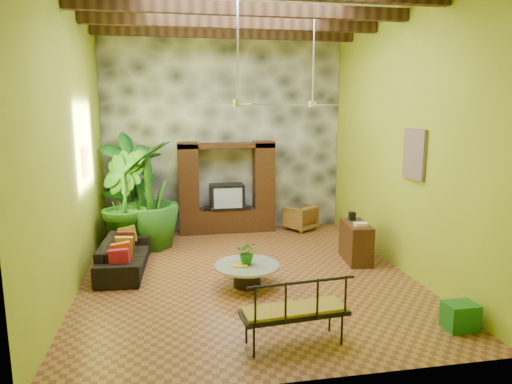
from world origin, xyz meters
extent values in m
plane|color=brown|center=(0.00, 0.00, 0.00)|extent=(7.00, 7.00, 0.00)
cube|color=#9AAA26|center=(0.00, 3.50, 2.50)|extent=(6.00, 0.02, 5.00)
cube|color=#9AAA26|center=(-3.00, 0.00, 2.50)|extent=(0.02, 7.00, 5.00)
cube|color=#9AAA26|center=(3.00, 0.00, 2.50)|extent=(0.02, 7.00, 5.00)
cube|color=#313338|center=(0.00, 3.44, 2.50)|extent=(5.98, 0.10, 4.98)
cube|color=#3C2513|center=(0.00, 0.00, 4.78)|extent=(5.95, 0.16, 0.22)
cube|color=#3C2513|center=(0.00, 1.30, 4.78)|extent=(5.95, 0.16, 0.22)
cube|color=#3C2513|center=(0.00, 2.60, 4.78)|extent=(5.95, 0.16, 0.22)
cube|color=#33180E|center=(0.00, 3.14, 0.30)|extent=(2.40, 0.50, 0.60)
cube|color=#33180E|center=(-0.95, 3.14, 1.30)|extent=(0.50, 0.48, 2.00)
cube|color=#33180E|center=(0.95, 3.14, 1.30)|extent=(0.50, 0.48, 2.00)
cube|color=#33180E|center=(0.00, 3.14, 2.20)|extent=(2.40, 0.48, 0.12)
cube|color=black|center=(0.00, 3.12, 0.92)|extent=(0.85, 0.52, 0.62)
cube|color=#8C99A8|center=(0.00, 2.85, 0.92)|extent=(0.70, 0.02, 0.50)
cylinder|color=silver|center=(-0.20, -0.40, 4.10)|extent=(0.04, 0.04, 1.80)
cylinder|color=silver|center=(-0.20, -0.40, 3.20)|extent=(0.18, 0.18, 0.12)
cube|color=silver|center=(0.15, -0.31, 3.18)|extent=(0.58, 0.26, 0.01)
cube|color=silver|center=(-0.29, -0.05, 3.18)|extent=(0.26, 0.58, 0.01)
cube|color=silver|center=(-0.55, -0.49, 3.18)|extent=(0.58, 0.26, 0.01)
cube|color=silver|center=(-0.11, -0.75, 3.18)|extent=(0.26, 0.58, 0.01)
cylinder|color=silver|center=(1.60, 1.20, 4.10)|extent=(0.04, 0.04, 1.80)
cylinder|color=silver|center=(1.60, 1.20, 3.20)|extent=(0.18, 0.18, 0.12)
cube|color=silver|center=(1.95, 1.29, 3.18)|extent=(0.58, 0.26, 0.01)
cube|color=silver|center=(1.51, 1.55, 3.18)|extent=(0.26, 0.58, 0.01)
cube|color=silver|center=(1.25, 1.11, 3.18)|extent=(0.58, 0.26, 0.01)
cube|color=silver|center=(1.69, 0.85, 3.18)|extent=(0.26, 0.58, 0.01)
cube|color=orange|center=(-2.96, 1.00, 2.10)|extent=(0.06, 0.32, 0.55)
cube|color=#2A559B|center=(2.96, -0.60, 2.30)|extent=(0.06, 0.70, 0.90)
imported|color=black|center=(-2.30, 0.67, 0.30)|extent=(0.91, 2.11, 0.60)
imported|color=olive|center=(1.90, 2.98, 0.32)|extent=(0.96, 0.96, 0.64)
imported|color=#1A631C|center=(-2.32, 2.89, 1.28)|extent=(1.62, 1.44, 2.56)
imported|color=#25631A|center=(-2.43, 1.98, 1.10)|extent=(1.39, 1.51, 2.19)
imported|color=#215A17|center=(-1.87, 2.13, 1.21)|extent=(1.59, 1.59, 2.42)
cylinder|color=black|center=(-0.08, -0.55, 0.18)|extent=(0.49, 0.49, 0.36)
cylinder|color=silver|center=(-0.08, -0.55, 0.38)|extent=(1.15, 1.15, 0.04)
imported|color=#1F6119|center=(-0.07, -0.52, 0.61)|extent=(0.46, 0.42, 0.43)
cube|color=yellow|center=(-0.22, -0.63, 0.41)|extent=(0.28, 0.23, 0.03)
cube|color=black|center=(0.21, -2.66, 0.45)|extent=(1.47, 0.61, 0.06)
cube|color=olive|center=(0.21, -2.66, 0.49)|extent=(1.39, 0.55, 0.06)
cube|color=black|center=(0.21, -2.91, 0.72)|extent=(1.43, 0.17, 0.54)
cube|color=#341D10|center=(2.34, 0.39, 0.40)|extent=(0.55, 1.04, 0.80)
cube|color=#1F752B|center=(2.65, -2.68, 0.19)|extent=(0.45, 0.34, 0.39)
camera|label=1|loc=(-1.31, -8.12, 3.12)|focal=32.00mm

